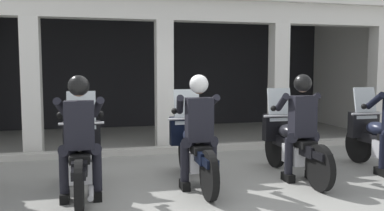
% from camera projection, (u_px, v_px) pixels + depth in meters
% --- Properties ---
extents(ground_plane, '(80.00, 80.00, 0.00)m').
position_uv_depth(ground_plane, '(160.00, 144.00, 8.87)').
color(ground_plane, gray).
extents(station_building, '(11.44, 4.02, 3.25)m').
position_uv_depth(station_building, '(151.00, 53.00, 10.23)').
color(station_building, black).
rests_on(station_building, ground).
extents(kerb_strip, '(10.94, 0.24, 0.12)m').
position_uv_depth(kerb_strip, '(169.00, 150.00, 7.97)').
color(kerb_strip, '#B7B5AD').
rests_on(kerb_strip, ground).
extents(motorcycle_left, '(0.62, 2.04, 1.35)m').
position_uv_depth(motorcycle_left, '(81.00, 157.00, 5.30)').
color(motorcycle_left, black).
rests_on(motorcycle_left, ground).
extents(police_officer_left, '(0.63, 0.61, 1.58)m').
position_uv_depth(police_officer_left, '(80.00, 127.00, 4.99)').
color(police_officer_left, black).
rests_on(police_officer_left, ground).
extents(motorcycle_center, '(0.62, 2.04, 1.35)m').
position_uv_depth(motorcycle_center, '(194.00, 149.00, 5.83)').
color(motorcycle_center, black).
rests_on(motorcycle_center, ground).
extents(police_officer_center, '(0.63, 0.61, 1.58)m').
position_uv_depth(police_officer_center, '(199.00, 122.00, 5.52)').
color(police_officer_center, black).
rests_on(police_officer_center, ground).
extents(motorcycle_right, '(0.62, 2.04, 1.35)m').
position_uv_depth(motorcycle_right, '(292.00, 144.00, 6.22)').
color(motorcycle_right, black).
rests_on(motorcycle_right, ground).
extents(police_officer_right, '(0.63, 0.61, 1.58)m').
position_uv_depth(police_officer_right, '(301.00, 118.00, 5.91)').
color(police_officer_right, black).
rests_on(police_officer_right, ground).
extents(motorcycle_far_right, '(0.62, 2.04, 1.35)m').
position_uv_depth(motorcycle_far_right, '(381.00, 140.00, 6.53)').
color(motorcycle_far_right, black).
rests_on(motorcycle_far_right, ground).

